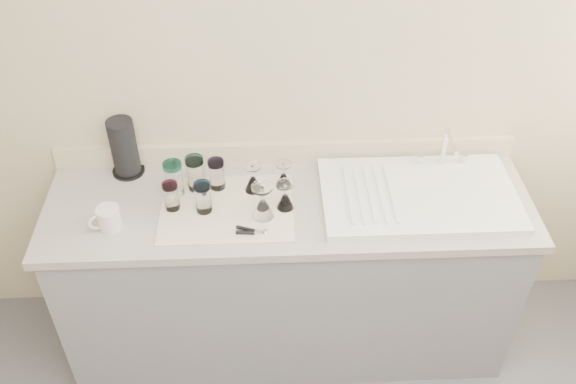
{
  "coord_description": "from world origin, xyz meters",
  "views": [
    {
      "loc": [
        -0.09,
        -0.82,
        2.69
      ],
      "look_at": [
        -0.01,
        1.15,
        1.0
      ],
      "focal_mm": 40.0,
      "sensor_mm": 36.0,
      "label": 1
    }
  ],
  "objects_px": {
    "goblet_front_left": "(263,205)",
    "sink_unit": "(419,195)",
    "tumbler_teal": "(174,178)",
    "paper_towel_roll": "(124,148)",
    "goblet_back_right": "(284,178)",
    "goblet_back_left": "(253,182)",
    "goblet_front_right": "(285,199)",
    "tumbler_blue": "(203,197)",
    "tumbler_purple": "(217,174)",
    "goblet_extra": "(263,206)",
    "white_mug": "(108,219)",
    "tumbler_cyan": "(196,173)",
    "can_opener": "(252,231)",
    "tumbler_magenta": "(171,196)"
  },
  "relations": [
    {
      "from": "tumbler_purple",
      "to": "goblet_back_left",
      "type": "distance_m",
      "value": 0.16
    },
    {
      "from": "can_opener",
      "to": "tumbler_cyan",
      "type": "bearing_deg",
      "value": 128.89
    },
    {
      "from": "tumbler_blue",
      "to": "tumbler_cyan",
      "type": "bearing_deg",
      "value": 105.06
    },
    {
      "from": "tumbler_teal",
      "to": "goblet_front_left",
      "type": "distance_m",
      "value": 0.4
    },
    {
      "from": "tumbler_cyan",
      "to": "goblet_extra",
      "type": "xyz_separation_m",
      "value": [
        0.28,
        -0.19,
        -0.03
      ]
    },
    {
      "from": "can_opener",
      "to": "paper_towel_roll",
      "type": "xyz_separation_m",
      "value": [
        -0.55,
        0.42,
        0.12
      ]
    },
    {
      "from": "tumbler_purple",
      "to": "tumbler_magenta",
      "type": "distance_m",
      "value": 0.22
    },
    {
      "from": "tumbler_purple",
      "to": "goblet_back_right",
      "type": "xyz_separation_m",
      "value": [
        0.28,
        -0.01,
        -0.03
      ]
    },
    {
      "from": "goblet_back_right",
      "to": "can_opener",
      "type": "xyz_separation_m",
      "value": [
        -0.14,
        -0.29,
        -0.03
      ]
    },
    {
      "from": "tumbler_purple",
      "to": "goblet_back_right",
      "type": "height_order",
      "value": "tumbler_purple"
    },
    {
      "from": "sink_unit",
      "to": "tumbler_purple",
      "type": "relative_size",
      "value": 5.87
    },
    {
      "from": "tumbler_blue",
      "to": "goblet_back_left",
      "type": "bearing_deg",
      "value": 31.16
    },
    {
      "from": "tumbler_teal",
      "to": "can_opener",
      "type": "relative_size",
      "value": 1.24
    },
    {
      "from": "goblet_extra",
      "to": "white_mug",
      "type": "bearing_deg",
      "value": -176.79
    },
    {
      "from": "tumbler_cyan",
      "to": "tumbler_purple",
      "type": "relative_size",
      "value": 1.13
    },
    {
      "from": "tumbler_teal",
      "to": "tumbler_blue",
      "type": "xyz_separation_m",
      "value": [
        0.13,
        -0.12,
        -0.01
      ]
    },
    {
      "from": "tumbler_magenta",
      "to": "goblet_front_right",
      "type": "xyz_separation_m",
      "value": [
        0.47,
        -0.02,
        -0.02
      ]
    },
    {
      "from": "goblet_extra",
      "to": "paper_towel_roll",
      "type": "relative_size",
      "value": 0.58
    },
    {
      "from": "tumbler_cyan",
      "to": "white_mug",
      "type": "xyz_separation_m",
      "value": [
        -0.34,
        -0.23,
        -0.04
      ]
    },
    {
      "from": "tumbler_teal",
      "to": "goblet_back_left",
      "type": "height_order",
      "value": "tumbler_teal"
    },
    {
      "from": "goblet_back_right",
      "to": "goblet_back_left",
      "type": "bearing_deg",
      "value": -171.63
    },
    {
      "from": "sink_unit",
      "to": "tumbler_teal",
      "type": "relative_size",
      "value": 5.19
    },
    {
      "from": "goblet_back_left",
      "to": "goblet_front_left",
      "type": "relative_size",
      "value": 0.97
    },
    {
      "from": "tumbler_blue",
      "to": "white_mug",
      "type": "height_order",
      "value": "tumbler_blue"
    },
    {
      "from": "tumbler_purple",
      "to": "white_mug",
      "type": "xyz_separation_m",
      "value": [
        -0.42,
        -0.23,
        -0.03
      ]
    },
    {
      "from": "goblet_front_left",
      "to": "sink_unit",
      "type": "bearing_deg",
      "value": 6.67
    },
    {
      "from": "white_mug",
      "to": "tumbler_teal",
      "type": "bearing_deg",
      "value": 38.3
    },
    {
      "from": "goblet_back_left",
      "to": "goblet_front_right",
      "type": "relative_size",
      "value": 1.02
    },
    {
      "from": "goblet_back_left",
      "to": "goblet_back_right",
      "type": "xyz_separation_m",
      "value": [
        0.13,
        0.02,
        -0.0
      ]
    },
    {
      "from": "goblet_front_right",
      "to": "paper_towel_roll",
      "type": "bearing_deg",
      "value": 158.14
    },
    {
      "from": "sink_unit",
      "to": "tumbler_purple",
      "type": "xyz_separation_m",
      "value": [
        -0.85,
        0.1,
        0.06
      ]
    },
    {
      "from": "tumbler_magenta",
      "to": "goblet_back_left",
      "type": "bearing_deg",
      "value": 17.04
    },
    {
      "from": "can_opener",
      "to": "goblet_back_right",
      "type": "bearing_deg",
      "value": 64.21
    },
    {
      "from": "tumbler_cyan",
      "to": "paper_towel_roll",
      "type": "distance_m",
      "value": 0.34
    },
    {
      "from": "tumbler_magenta",
      "to": "white_mug",
      "type": "relative_size",
      "value": 0.9
    },
    {
      "from": "sink_unit",
      "to": "paper_towel_roll",
      "type": "relative_size",
      "value": 3.05
    },
    {
      "from": "goblet_front_right",
      "to": "tumbler_blue",
      "type": "bearing_deg",
      "value": -179.26
    },
    {
      "from": "tumbler_purple",
      "to": "can_opener",
      "type": "xyz_separation_m",
      "value": [
        0.15,
        -0.29,
        -0.06
      ]
    },
    {
      "from": "goblet_extra",
      "to": "tumbler_teal",
      "type": "bearing_deg",
      "value": 156.55
    },
    {
      "from": "tumbler_magenta",
      "to": "can_opener",
      "type": "height_order",
      "value": "tumbler_magenta"
    },
    {
      "from": "tumbler_cyan",
      "to": "tumbler_purple",
      "type": "bearing_deg",
      "value": 1.05
    },
    {
      "from": "sink_unit",
      "to": "goblet_back_right",
      "type": "height_order",
      "value": "sink_unit"
    },
    {
      "from": "white_mug",
      "to": "tumbler_cyan",
      "type": "bearing_deg",
      "value": 34.0
    },
    {
      "from": "tumbler_teal",
      "to": "goblet_front_right",
      "type": "distance_m",
      "value": 0.48
    },
    {
      "from": "goblet_back_left",
      "to": "goblet_extra",
      "type": "xyz_separation_m",
      "value": [
        0.04,
        -0.17,
        0.01
      ]
    },
    {
      "from": "goblet_back_left",
      "to": "paper_towel_roll",
      "type": "xyz_separation_m",
      "value": [
        -0.56,
        0.16,
        0.08
      ]
    },
    {
      "from": "tumbler_teal",
      "to": "goblet_front_left",
      "type": "xyz_separation_m",
      "value": [
        0.37,
        -0.15,
        -0.03
      ]
    },
    {
      "from": "white_mug",
      "to": "paper_towel_roll",
      "type": "relative_size",
      "value": 0.53
    },
    {
      "from": "tumbler_teal",
      "to": "paper_towel_roll",
      "type": "relative_size",
      "value": 0.59
    },
    {
      "from": "goblet_extra",
      "to": "can_opener",
      "type": "bearing_deg",
      "value": -115.45
    }
  ]
}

